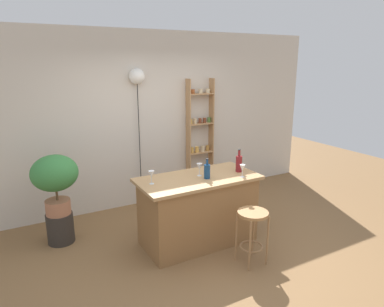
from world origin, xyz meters
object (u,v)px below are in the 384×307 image
(wine_glass_center, at_px, (242,168))
(pendant_globe_light, at_px, (137,78))
(bottle_soda_blue, at_px, (207,171))
(wine_glass_left, at_px, (151,175))
(plant_stool, at_px, (60,228))
(wine_glass_right, at_px, (199,167))
(bar_stool, at_px, (252,225))
(bottle_vinegar, at_px, (239,163))
(potted_plant, at_px, (55,177))
(spice_shelf, at_px, (200,138))

(wine_glass_center, bearing_deg, pendant_globe_light, 110.92)
(bottle_soda_blue, height_order, wine_glass_left, bottle_soda_blue)
(plant_stool, xyz_separation_m, pendant_globe_light, (1.39, 0.67, 1.88))
(plant_stool, height_order, wine_glass_right, wine_glass_right)
(bar_stool, bearing_deg, bottle_vinegar, 67.09)
(potted_plant, distance_m, bottle_vinegar, 2.37)
(wine_glass_left, bearing_deg, spice_shelf, 43.55)
(bottle_vinegar, distance_m, wine_glass_center, 0.23)
(bottle_vinegar, xyz_separation_m, wine_glass_center, (-0.10, -0.21, 0.00))
(wine_glass_left, relative_size, wine_glass_right, 1.00)
(bottle_vinegar, bearing_deg, wine_glass_left, 174.34)
(pendant_globe_light, bearing_deg, spice_shelf, -2.04)
(spice_shelf, xyz_separation_m, wine_glass_center, (-0.41, -1.77, -0.01))
(spice_shelf, relative_size, wine_glass_center, 12.46)
(wine_glass_left, bearing_deg, wine_glass_center, -16.44)
(plant_stool, bearing_deg, bottle_soda_blue, -29.93)
(wine_glass_center, relative_size, pendant_globe_light, 0.07)
(bar_stool, distance_m, plant_stool, 2.50)
(bar_stool, xyz_separation_m, wine_glass_center, (0.19, 0.47, 0.53))
(plant_stool, height_order, pendant_globe_light, pendant_globe_light)
(spice_shelf, height_order, wine_glass_left, spice_shelf)
(potted_plant, relative_size, bottle_vinegar, 2.57)
(bar_stool, bearing_deg, spice_shelf, 74.95)
(wine_glass_center, bearing_deg, wine_glass_right, 145.00)
(spice_shelf, xyz_separation_m, wine_glass_right, (-0.86, -1.45, -0.01))
(wine_glass_right, xyz_separation_m, pendant_globe_light, (-0.24, 1.49, 1.06))
(wine_glass_center, bearing_deg, potted_plant, 151.46)
(spice_shelf, distance_m, potted_plant, 2.58)
(potted_plant, height_order, wine_glass_right, potted_plant)
(bar_stool, distance_m, wine_glass_right, 0.98)
(bar_stool, height_order, bottle_soda_blue, bottle_soda_blue)
(wine_glass_center, relative_size, wine_glass_right, 1.00)
(bar_stool, height_order, bottle_vinegar, bottle_vinegar)
(spice_shelf, bearing_deg, bottle_vinegar, -101.42)
(potted_plant, bearing_deg, bottle_vinegar, -23.02)
(plant_stool, relative_size, bottle_vinegar, 1.31)
(bottle_vinegar, xyz_separation_m, wine_glass_right, (-0.54, 0.11, 0.00))
(wine_glass_left, relative_size, pendant_globe_light, 0.07)
(plant_stool, distance_m, wine_glass_right, 2.00)
(bar_stool, xyz_separation_m, wine_glass_right, (-0.26, 0.79, 0.53))
(spice_shelf, height_order, potted_plant, spice_shelf)
(bottle_soda_blue, bearing_deg, bottle_vinegar, 3.64)
(bottle_soda_blue, height_order, wine_glass_center, bottle_soda_blue)
(wine_glass_left, height_order, pendant_globe_light, pendant_globe_light)
(potted_plant, bearing_deg, wine_glass_center, -28.54)
(potted_plant, xyz_separation_m, bottle_soda_blue, (1.67, -0.96, 0.09))
(bar_stool, distance_m, pendant_globe_light, 2.82)
(spice_shelf, xyz_separation_m, bottle_vinegar, (-0.31, -1.56, -0.01))
(potted_plant, relative_size, pendant_globe_light, 0.36)
(pendant_globe_light, bearing_deg, wine_glass_right, -80.77)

